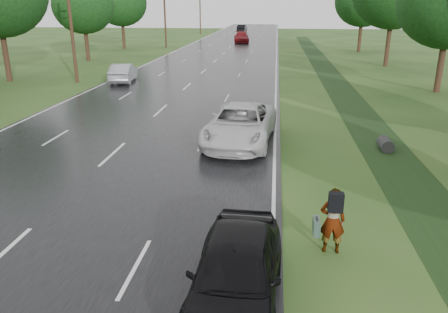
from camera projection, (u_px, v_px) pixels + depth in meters
name	position (u px, v px, depth m)	size (l,w,h in m)	color
road	(221.00, 56.00, 52.97)	(14.00, 180.00, 0.04)	black
edge_stripe_east	(277.00, 57.00, 52.23)	(0.12, 180.00, 0.01)	silver
edge_stripe_west	(166.00, 55.00, 53.70)	(0.12, 180.00, 0.01)	silver
center_line	(221.00, 56.00, 52.96)	(0.12, 180.00, 0.01)	silver
drainage_ditch	(353.00, 105.00, 27.06)	(2.20, 120.00, 0.56)	black
utility_pole_mid	(70.00, 15.00, 33.51)	(1.60, 0.26, 10.00)	#372416
utility_pole_far	(165.00, 10.00, 61.64)	(1.60, 0.26, 10.00)	#372416
utility_pole_distant	(200.00, 8.00, 89.77)	(1.60, 0.26, 10.00)	#372416
tree_east_f	(363.00, 1.00, 55.54)	(7.20, 7.20, 9.62)	#372416
tree_west_d	(83.00, 6.00, 46.97)	(6.60, 6.60, 8.80)	#372416
tree_west_f	(121.00, 3.00, 60.06)	(7.00, 7.00, 9.29)	#372416
pedestrian	(332.00, 220.00, 10.85)	(0.78, 0.70, 1.75)	#A5998C
white_pickup	(240.00, 125.00, 19.51)	(2.78, 6.04, 1.68)	silver
dark_sedan	(236.00, 272.00, 8.89)	(1.83, 4.54, 1.55)	black
silver_sedan	(123.00, 73.00, 35.00)	(1.55, 4.45, 1.47)	#96999F
far_car_red	(241.00, 37.00, 70.95)	(2.35, 5.78, 1.68)	maroon
far_car_dark	(242.00, 29.00, 96.83)	(1.76, 5.05, 1.66)	black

